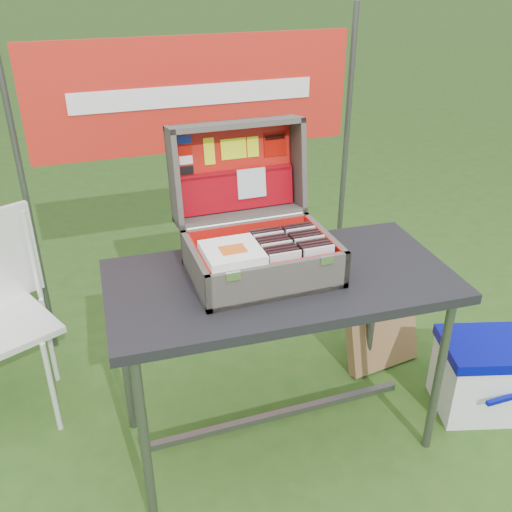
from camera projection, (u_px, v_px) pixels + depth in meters
name	position (u px, v px, depth m)	size (l,w,h in m)	color
ground	(270.00, 451.00, 2.47)	(80.00, 80.00, 0.00)	#284E17
table	(278.00, 362.00, 2.36)	(1.31, 0.66, 0.82)	black
table_top	(280.00, 281.00, 2.18)	(1.31, 0.66, 0.04)	black
table_leg_fl	(145.00, 449.00, 1.97)	(0.04, 0.04, 0.78)	#59595B
table_leg_fr	(439.00, 375.00, 2.32)	(0.04, 0.04, 0.78)	#59595B
table_leg_bl	(124.00, 357.00, 2.42)	(0.04, 0.04, 0.78)	#59595B
table_leg_br	(373.00, 307.00, 2.77)	(0.04, 0.04, 0.78)	#59595B
table_brace	(277.00, 415.00, 2.50)	(1.16, 0.03, 0.03)	#59595B
suitcase	(257.00, 208.00, 2.10)	(0.54, 0.54, 0.51)	#555149
suitcase_base_bottom	(262.00, 273.00, 2.17)	(0.54, 0.38, 0.02)	#555149
suitcase_base_wall_front	(280.00, 282.00, 1.99)	(0.54, 0.02, 0.14)	#555149
suitcase_base_wall_back	(247.00, 239.00, 2.29)	(0.54, 0.02, 0.14)	#555149
suitcase_base_wall_left	(195.00, 270.00, 2.06)	(0.02, 0.38, 0.14)	#555149
suitcase_base_wall_right	(325.00, 248.00, 2.21)	(0.02, 0.38, 0.14)	#555149
suitcase_liner_floor	(262.00, 270.00, 2.16)	(0.49, 0.34, 0.01)	red
suitcase_latch_left	(233.00, 276.00, 1.90)	(0.05, 0.01, 0.03)	silver
suitcase_latch_right	(327.00, 260.00, 2.00)	(0.05, 0.01, 0.03)	silver
suitcase_hinge	(246.00, 221.00, 2.27)	(0.02, 0.02, 0.48)	silver
suitcase_lid_back	(233.00, 168.00, 2.32)	(0.54, 0.38, 0.02)	#555149
suitcase_lid_rim_far	(235.00, 124.00, 2.20)	(0.54, 0.02, 0.14)	#555149
suitcase_lid_rim_near	(241.00, 214.00, 2.33)	(0.54, 0.02, 0.14)	#555149
suitcase_lid_rim_left	(174.00, 178.00, 2.19)	(0.02, 0.38, 0.14)	#555149
suitcase_lid_rim_right	(298.00, 164.00, 2.34)	(0.02, 0.38, 0.14)	#555149
suitcase_lid_liner	(234.00, 168.00, 2.31)	(0.49, 0.34, 0.01)	red
suitcase_liner_wall_front	(278.00, 277.00, 1.99)	(0.49, 0.01, 0.12)	red
suitcase_liner_wall_back	(248.00, 238.00, 2.27)	(0.49, 0.01, 0.12)	red
suitcase_liner_wall_left	(199.00, 267.00, 2.06)	(0.01, 0.34, 0.12)	red
suitcase_liner_wall_right	(322.00, 246.00, 2.21)	(0.01, 0.34, 0.12)	red
suitcase_lid_pocket	(237.00, 191.00, 2.32)	(0.47, 0.15, 0.03)	maroon
suitcase_pocket_edge	(236.00, 173.00, 2.29)	(0.46, 0.02, 0.02)	maroon
suitcase_pocket_cd	(251.00, 183.00, 2.31)	(0.12, 0.12, 0.01)	silver
lid_sticker_cc_a	(184.00, 140.00, 2.20)	(0.05, 0.03, 0.00)	#1933B2
lid_sticker_cc_b	(185.00, 150.00, 2.21)	(0.05, 0.03, 0.00)	#9F0A01
lid_sticker_cc_c	(186.00, 160.00, 2.23)	(0.05, 0.03, 0.00)	white
lid_sticker_cc_d	(187.00, 170.00, 2.24)	(0.05, 0.03, 0.00)	black
lid_card_neon_tall	(209.00, 151.00, 2.25)	(0.04, 0.11, 0.00)	#D5E715
lid_card_neon_main	(234.00, 149.00, 2.27)	(0.11, 0.08, 0.00)	#D5E715
lid_card_neon_small	(253.00, 147.00, 2.30)	(0.05, 0.08, 0.00)	#D5E715
lid_sticker_band	(275.00, 144.00, 2.33)	(0.10, 0.10, 0.00)	#9F0A01
lid_sticker_band_bar	(275.00, 137.00, 2.32)	(0.09, 0.02, 0.00)	black
cd_left_0	(285.00, 270.00, 2.02)	(0.12, 0.01, 0.14)	silver
cd_left_1	(283.00, 267.00, 2.03)	(0.12, 0.01, 0.14)	black
cd_left_2	(281.00, 264.00, 2.05)	(0.12, 0.01, 0.14)	black
cd_left_3	(279.00, 262.00, 2.07)	(0.12, 0.01, 0.14)	black
cd_left_4	(277.00, 259.00, 2.09)	(0.12, 0.01, 0.14)	silver
cd_left_5	(274.00, 257.00, 2.10)	(0.12, 0.01, 0.14)	black
cd_left_6	(272.00, 254.00, 2.12)	(0.12, 0.01, 0.14)	black
cd_left_7	(271.00, 252.00, 2.14)	(0.12, 0.01, 0.14)	black
cd_left_8	(269.00, 249.00, 2.16)	(0.12, 0.01, 0.14)	silver
cd_left_9	(267.00, 247.00, 2.18)	(0.12, 0.01, 0.14)	black
cd_left_10	(265.00, 244.00, 2.19)	(0.12, 0.01, 0.14)	black
cd_right_0	(318.00, 264.00, 2.05)	(0.12, 0.01, 0.14)	silver
cd_right_1	(316.00, 261.00, 2.07)	(0.12, 0.01, 0.14)	black
cd_right_2	(314.00, 259.00, 2.09)	(0.12, 0.01, 0.14)	black
cd_right_3	(311.00, 256.00, 2.11)	(0.12, 0.01, 0.14)	black
cd_right_4	(309.00, 254.00, 2.12)	(0.12, 0.01, 0.14)	silver
cd_right_5	(307.00, 251.00, 2.14)	(0.12, 0.01, 0.14)	black
cd_right_6	(304.00, 249.00, 2.16)	(0.12, 0.01, 0.14)	black
cd_right_7	(302.00, 246.00, 2.18)	(0.12, 0.01, 0.14)	black
cd_right_8	(300.00, 244.00, 2.19)	(0.12, 0.01, 0.14)	silver
cd_right_9	(298.00, 242.00, 2.21)	(0.12, 0.01, 0.14)	black
cd_right_10	(296.00, 240.00, 2.23)	(0.12, 0.01, 0.14)	black
songbook_0	(232.00, 255.00, 2.00)	(0.20, 0.20, 0.01)	white
songbook_1	(232.00, 254.00, 2.00)	(0.20, 0.20, 0.01)	white
songbook_2	(232.00, 253.00, 2.00)	(0.20, 0.20, 0.01)	white
songbook_3	(232.00, 252.00, 2.00)	(0.20, 0.20, 0.01)	white
songbook_4	(232.00, 250.00, 1.99)	(0.20, 0.20, 0.01)	white
songbook_5	(232.00, 249.00, 1.99)	(0.20, 0.20, 0.01)	white
songbook_graphic	(233.00, 249.00, 1.98)	(0.09, 0.07, 0.00)	#D85919
cooler	(484.00, 376.00, 2.63)	(0.42, 0.32, 0.37)	white
cooler_body	(483.00, 380.00, 2.64)	(0.40, 0.30, 0.32)	white
cooler_lid	(491.00, 347.00, 2.55)	(0.42, 0.32, 0.05)	#03088E
cooler_handle	(511.00, 397.00, 2.48)	(0.25, 0.02, 0.02)	#03088E
chair_leg_fr	(52.00, 388.00, 2.48)	(0.02, 0.02, 0.48)	silver
chair_leg_br	(50.00, 341.00, 2.78)	(0.02, 0.02, 0.48)	silver
chair_upright_right	(32.00, 256.00, 2.58)	(0.02, 0.02, 0.44)	silver
cardboard_box	(381.00, 329.00, 2.92)	(0.40, 0.06, 0.42)	olive
banner_post_left	(27.00, 202.00, 2.74)	(0.03, 0.03, 1.70)	#59595B
banner_post_right	(344.00, 164.00, 3.23)	(0.03, 0.03, 1.70)	#59595B
banner	(195.00, 95.00, 2.77)	(1.60, 0.01, 0.55)	red
banner_text	(195.00, 95.00, 2.76)	(1.20, 0.00, 0.10)	white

